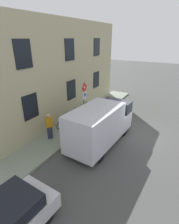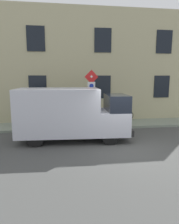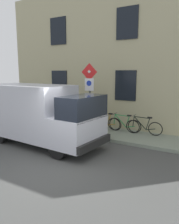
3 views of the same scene
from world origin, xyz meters
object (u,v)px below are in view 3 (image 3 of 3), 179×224
at_px(pedestrian, 59,108).
at_px(delivery_van, 40,113).
at_px(bicycle_orange, 106,122).
at_px(bicycle_black, 144,127).
at_px(sign_post_stacked, 89,89).
at_px(bicycle_green, 124,124).
at_px(bicycle_red, 89,120).

bearing_deg(pedestrian, delivery_van, 57.95).
bearing_deg(bicycle_orange, bicycle_black, -178.13).
height_order(sign_post_stacked, pedestrian, sign_post_stacked).
xyz_separation_m(delivery_van, bicycle_black, (3.18, -3.48, -0.82)).
relative_size(bicycle_black, bicycle_orange, 1.00).
bearing_deg(bicycle_green, pedestrian, 0.70).
xyz_separation_m(bicycle_red, pedestrian, (-0.26, 1.82, 0.56)).
height_order(bicycle_orange, bicycle_red, same).
relative_size(delivery_van, pedestrian, 3.16).
xyz_separation_m(sign_post_stacked, bicycle_orange, (1.27, -0.22, -1.76)).
xyz_separation_m(bicycle_green, pedestrian, (-0.26, 3.79, 0.56)).
height_order(delivery_van, bicycle_green, delivery_van).
bearing_deg(bicycle_orange, bicycle_red, 1.90).
relative_size(bicycle_orange, pedestrian, 1.00).
bearing_deg(bicycle_orange, pedestrian, 7.17).
bearing_deg(bicycle_green, bicycle_black, 176.79).
bearing_deg(bicycle_black, bicycle_green, -4.65).
distance_m(sign_post_stacked, delivery_van, 2.48).
height_order(bicycle_green, bicycle_red, same).
bearing_deg(bicycle_red, bicycle_black, -179.81).
bearing_deg(bicycle_orange, delivery_van, 66.55).
height_order(bicycle_black, pedestrian, pedestrian).
bearing_deg(bicycle_red, bicycle_green, -179.81).
bearing_deg(bicycle_green, bicycle_red, -3.21).
xyz_separation_m(sign_post_stacked, bicycle_green, (1.27, -1.21, -1.76)).
bearing_deg(bicycle_orange, bicycle_green, -178.15).
distance_m(bicycle_orange, pedestrian, 2.87).
xyz_separation_m(bicycle_black, bicycle_orange, (0.00, 1.97, 0.00)).
xyz_separation_m(bicycle_black, pedestrian, (-0.26, 4.78, 0.56)).
height_order(sign_post_stacked, bicycle_black, sign_post_stacked).
bearing_deg(sign_post_stacked, bicycle_orange, -9.86).
xyz_separation_m(bicycle_orange, bicycle_red, (-0.00, 0.99, 0.00)).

